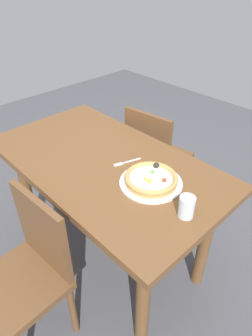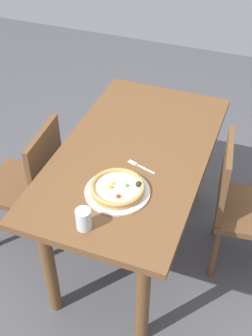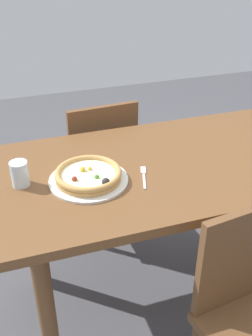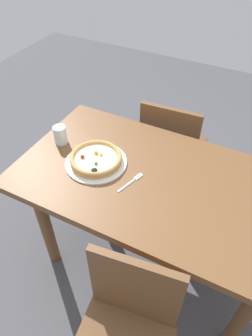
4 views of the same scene
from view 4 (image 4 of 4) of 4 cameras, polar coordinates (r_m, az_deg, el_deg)
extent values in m
plane|color=#4C4C51|center=(2.12, 4.31, -16.80)|extent=(6.00, 6.00, 0.00)
cube|color=brown|center=(1.51, 5.80, -2.64)|extent=(1.41, 0.78, 0.04)
cylinder|color=brown|center=(1.88, -14.75, -10.06)|extent=(0.07, 0.07, 0.73)
cylinder|color=brown|center=(1.67, 20.92, -24.35)|extent=(0.07, 0.07, 0.73)
cylinder|color=brown|center=(2.14, -6.39, -0.27)|extent=(0.07, 0.07, 0.73)
cylinder|color=brown|center=(1.76, -4.70, -26.32)|extent=(0.04, 0.04, 0.40)
cube|color=brown|center=(1.32, 1.70, -21.52)|extent=(0.38, 0.08, 0.42)
cylinder|color=brown|center=(2.54, 5.69, 3.20)|extent=(0.04, 0.04, 0.40)
cylinder|color=brown|center=(2.49, 13.07, 1.10)|extent=(0.04, 0.04, 0.40)
cylinder|color=brown|center=(2.30, 2.88, -1.85)|extent=(0.04, 0.04, 0.40)
cylinder|color=brown|center=(2.25, 10.99, -4.30)|extent=(0.04, 0.04, 0.40)
cube|color=brown|center=(2.24, 8.73, 3.72)|extent=(0.42, 0.42, 0.04)
cube|color=brown|center=(1.96, 7.85, 5.68)|extent=(0.38, 0.05, 0.42)
cylinder|color=silver|center=(1.58, -5.55, 1.08)|extent=(0.32, 0.32, 0.01)
cylinder|color=tan|center=(1.57, -5.59, 1.46)|extent=(0.26, 0.26, 0.02)
cylinder|color=beige|center=(1.56, -5.62, 1.78)|extent=(0.23, 0.23, 0.01)
torus|color=tan|center=(1.56, -5.63, 1.97)|extent=(0.27, 0.27, 0.02)
sphere|color=#262626|center=(1.48, -5.91, -0.51)|extent=(0.03, 0.03, 0.03)
sphere|color=maroon|center=(1.56, -8.09, 2.10)|extent=(0.02, 0.02, 0.02)
sphere|color=gold|center=(1.58, -5.58, 2.85)|extent=(0.02, 0.02, 0.02)
sphere|color=gold|center=(1.57, -4.67, 2.49)|extent=(0.02, 0.02, 0.02)
sphere|color=#4C9E38|center=(1.52, -5.60, 0.88)|extent=(0.02, 0.02, 0.02)
cube|color=silver|center=(1.46, 0.02, -3.29)|extent=(0.04, 0.11, 0.00)
cube|color=silver|center=(1.50, 2.30, -1.59)|extent=(0.04, 0.05, 0.00)
cylinder|color=silver|center=(1.71, -12.11, 6.04)|extent=(0.07, 0.07, 0.10)
camera|label=1|loc=(2.33, -13.43, 39.22)|focal=31.34mm
camera|label=2|loc=(2.14, -68.41, 32.97)|focal=46.71mm
camera|label=3|loc=(1.02, -78.15, -3.59)|focal=42.89mm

